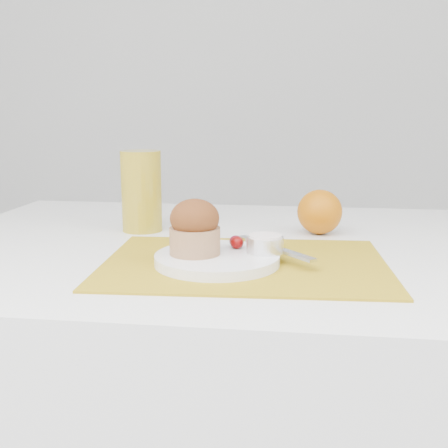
# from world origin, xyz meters

# --- Properties ---
(table) EXTENTS (1.20, 0.80, 0.75)m
(table) POSITION_xyz_m (0.00, 0.05, 0.38)
(table) COLOR white
(table) RESTS_ON ground
(placemat) EXTENTS (0.45, 0.34, 0.00)m
(placemat) POSITION_xyz_m (-0.00, -0.09, 0.75)
(placemat) COLOR #B28E18
(placemat) RESTS_ON table
(plate) EXTENTS (0.24, 0.24, 0.02)m
(plate) POSITION_xyz_m (-0.04, -0.11, 0.76)
(plate) COLOR white
(plate) RESTS_ON placemat
(ramekin) EXTENTS (0.07, 0.07, 0.02)m
(ramekin) POSITION_xyz_m (0.03, -0.08, 0.78)
(ramekin) COLOR silver
(ramekin) RESTS_ON plate
(cream) EXTENTS (0.06, 0.06, 0.01)m
(cream) POSITION_xyz_m (0.03, -0.08, 0.79)
(cream) COLOR white
(cream) RESTS_ON ramekin
(raspberry_near) EXTENTS (0.02, 0.02, 0.02)m
(raspberry_near) POSITION_xyz_m (-0.02, -0.06, 0.78)
(raspberry_near) COLOR #530216
(raspberry_near) RESTS_ON plate
(raspberry_far) EXTENTS (0.02, 0.02, 0.02)m
(raspberry_far) POSITION_xyz_m (-0.02, -0.07, 0.78)
(raspberry_far) COLOR #4F0202
(raspberry_far) RESTS_ON plate
(butter_knife) EXTENTS (0.13, 0.15, 0.00)m
(butter_knife) POSITION_xyz_m (0.04, -0.06, 0.77)
(butter_knife) COLOR silver
(butter_knife) RESTS_ON plate
(orange) EXTENTS (0.09, 0.09, 0.09)m
(orange) POSITION_xyz_m (0.12, 0.15, 0.79)
(orange) COLOR #C36606
(orange) RESTS_ON table
(juice_glass) EXTENTS (0.10, 0.10, 0.16)m
(juice_glass) POSITION_xyz_m (-0.23, 0.13, 0.83)
(juice_glass) COLOR gold
(juice_glass) RESTS_ON table
(muffin) EXTENTS (0.10, 0.10, 0.09)m
(muffin) POSITION_xyz_m (-0.08, -0.11, 0.81)
(muffin) COLOR #B07E55
(muffin) RESTS_ON plate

